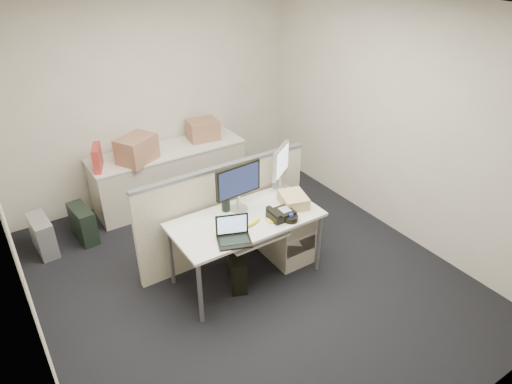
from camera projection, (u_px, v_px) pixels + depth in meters
floor at (247, 276)px, 4.89m from camera, size 4.00×4.50×0.01m
ceiling at (243, 6)px, 3.54m from camera, size 4.00×4.50×0.01m
wall_back at (152, 97)px, 5.84m from camera, size 4.00×0.02×2.70m
wall_front at (455, 310)px, 2.58m from camera, size 4.00×0.02×2.70m
wall_left at (9, 230)px, 3.26m from camera, size 0.02×4.50×2.70m
wall_right at (395, 119)px, 5.16m from camera, size 0.02×4.50×2.70m
desk at (246, 224)px, 4.56m from camera, size 1.50×0.75×0.73m
keyboard_tray at (256, 236)px, 4.45m from camera, size 0.62×0.32×0.02m
drawer_pedestal at (286, 232)px, 5.02m from camera, size 0.40×0.55×0.65m
cubicle_partition at (224, 213)px, 4.93m from camera, size 2.00×0.06×1.10m
back_counter at (170, 175)px, 6.11m from camera, size 2.00×0.60×0.72m
monitor_main at (238, 188)px, 4.54m from camera, size 0.52×0.23×0.51m
monitor_small at (281, 168)px, 4.94m from camera, size 0.44×0.39×0.49m
laptop at (234, 232)px, 4.12m from camera, size 0.37×0.32×0.23m
trackball at (291, 218)px, 4.47m from camera, size 0.15×0.15×0.05m
desk_phone at (281, 214)px, 4.51m from camera, size 0.25×0.20×0.08m
paper_stack at (229, 216)px, 4.55m from camera, size 0.33×0.37×0.01m
sticky_pad at (271, 221)px, 4.47m from camera, size 0.11×0.11×0.01m
travel_mug at (226, 204)px, 4.59m from camera, size 0.11×0.11×0.18m
banana at (253, 222)px, 4.42m from camera, size 0.21×0.10×0.04m
cellphone at (230, 220)px, 4.48m from camera, size 0.09×0.13×0.02m
manila_folders at (293, 200)px, 4.72m from camera, size 0.33×0.37×0.12m
keyboard at (249, 234)px, 4.44m from camera, size 0.45×0.23×0.02m
pc_tower_desk at (237, 269)px, 4.69m from camera, size 0.30×0.43×0.37m
pc_tower_spare_dark at (83, 224)px, 5.37m from camera, size 0.23×0.47×0.42m
pc_tower_spare_silver at (43, 235)px, 5.15m from camera, size 0.22×0.47×0.43m
cardboard_box_left at (137, 150)px, 5.55m from camera, size 0.55×0.51×0.34m
cardboard_box_right at (203, 130)px, 6.15m from camera, size 0.43×0.36×0.29m
red_binder at (97, 158)px, 5.37m from camera, size 0.19×0.34×0.31m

